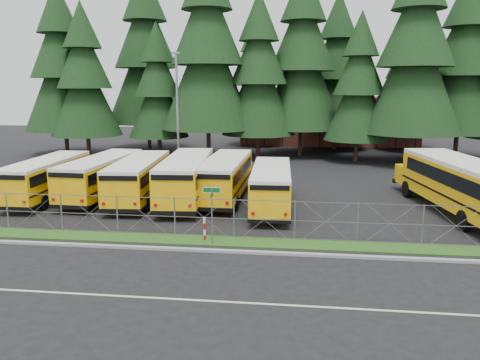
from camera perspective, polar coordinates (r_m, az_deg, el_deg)
name	(u,v)px	position (r m, az deg, el deg)	size (l,w,h in m)	color
ground	(256,232)	(24.32, 1.92, -6.40)	(120.00, 120.00, 0.00)	black
curb	(250,252)	(21.38, 1.19, -8.79)	(50.00, 0.25, 0.12)	gray
grass_verge	(253,243)	(22.71, 1.54, -7.64)	(50.00, 1.40, 0.06)	#234B15
road_lane_line	(236,302)	(16.93, -0.51, -14.69)	(50.00, 0.12, 0.01)	beige
chainlink_fence	(254,219)	(23.08, 1.72, -4.80)	(44.00, 0.10, 2.00)	gray
brick_building	(327,120)	(63.35, 10.58, 7.26)	(22.00, 10.00, 6.00)	brown
bus_0	(50,179)	(33.75, -22.19, 0.16)	(2.41, 10.19, 2.67)	#FFA308
bus_1	(104,177)	(32.94, -16.22, 0.36)	(2.47, 10.48, 2.75)	#FFA308
bus_2	(141,179)	(31.54, -12.03, 0.08)	(2.46, 10.44, 2.74)	#FFA308
bus_3	(187,179)	(30.74, -6.46, 0.14)	(2.62, 11.11, 2.91)	#FFA308
bus_4	(226,178)	(31.14, -1.69, 0.22)	(2.50, 10.57, 2.77)	#FFA308
bus_5	(271,187)	(28.79, 3.84, -0.90)	(2.35, 9.94, 2.61)	#FFA308
bus_east	(456,186)	(30.45, 24.86, -0.67)	(2.91, 12.34, 3.24)	#FFA308
street_sign	(212,203)	(21.95, -3.46, -2.88)	(0.84, 0.55, 2.81)	gray
striped_bollard	(204,229)	(22.89, -4.35, -6.01)	(0.11, 0.11, 1.20)	#B20C0C
light_standard	(177,109)	(39.85, -7.64, 8.56)	(0.70, 0.35, 10.14)	gray
conifer_0	(61,70)	(54.54, -20.95, 12.45)	(8.21, 8.21, 18.16)	black
conifer_1	(85,81)	(51.40, -18.43, 11.41)	(7.15, 7.15, 15.81)	black
conifer_2	(158,90)	(50.67, -9.99, 10.75)	(6.29, 6.29, 13.92)	black
conifer_3	(207,55)	(48.34, -3.99, 15.00)	(9.45, 9.45, 20.89)	black
conifer_4	(259,76)	(48.47, 2.29, 12.54)	(7.56, 7.56, 16.73)	black
conifer_5	(302,62)	(50.82, 7.59, 14.10)	(8.92, 8.92, 19.72)	black
conifer_6	(359,88)	(47.67, 14.30, 10.87)	(6.54, 6.54, 14.47)	black
conifer_7	(415,56)	(47.43, 20.60, 13.94)	(9.12, 9.12, 20.17)	black
conifer_8	(463,67)	(52.47, 25.54, 12.35)	(8.37, 8.37, 18.51)	black
conifer_10	(146,59)	(57.08, -11.35, 14.23)	(9.41, 9.41, 20.81)	black
conifer_11	(256,80)	(59.22, 1.99, 12.15)	(7.37, 7.37, 16.30)	black
conifer_12	(337,72)	(56.22, 11.72, 12.77)	(8.10, 8.10, 17.90)	black
conifer_13	(414,71)	(57.98, 20.49, 12.39)	(8.22, 8.22, 18.18)	black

